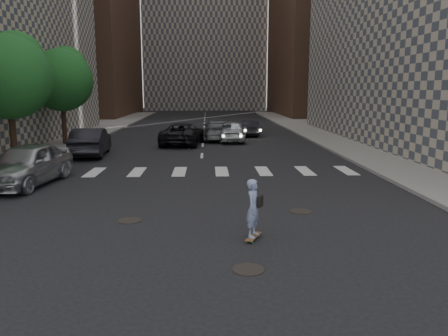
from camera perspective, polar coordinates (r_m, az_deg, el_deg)
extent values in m
plane|color=black|center=(12.04, -3.70, -8.48)|extent=(160.00, 160.00, 0.00)
cube|color=gray|center=(34.65, 22.00, 3.26)|extent=(13.00, 80.00, 0.15)
cube|color=black|center=(27.69, 21.04, 5.74)|extent=(0.30, 18.00, 4.00)
cylinder|color=#382619|center=(24.57, -25.83, 3.85)|extent=(0.32, 0.32, 2.80)
sphere|color=#1C5422|center=(24.47, -26.37, 10.61)|extent=(4.20, 4.20, 4.20)
sphere|color=#1C5422|center=(24.98, -25.54, 12.72)|extent=(2.80, 2.80, 2.80)
cylinder|color=#382619|center=(32.03, -20.16, 5.52)|extent=(0.32, 0.32, 2.80)
sphere|color=#1C5422|center=(31.95, -20.48, 10.70)|extent=(4.20, 4.20, 4.20)
sphere|color=#1C5422|center=(32.49, -19.91, 12.31)|extent=(2.80, 2.80, 2.80)
cylinder|color=black|center=(9.74, 3.18, -13.09)|extent=(0.70, 0.70, 0.02)
cylinder|color=black|center=(13.38, -12.22, -6.72)|extent=(0.70, 0.70, 0.02)
cylinder|color=black|center=(14.25, 9.96, -5.58)|extent=(0.70, 0.70, 0.02)
cube|color=brown|center=(11.55, 3.85, -8.92)|extent=(0.51, 0.81, 0.02)
cylinder|color=green|center=(11.33, 3.03, -9.55)|extent=(0.05, 0.06, 0.05)
cylinder|color=green|center=(11.29, 3.72, -9.64)|extent=(0.05, 0.06, 0.05)
cylinder|color=green|center=(11.84, 3.96, -8.67)|extent=(0.05, 0.06, 0.05)
cylinder|color=green|center=(11.80, 4.62, -8.75)|extent=(0.05, 0.06, 0.05)
imported|color=#8EA0CF|center=(11.32, 3.89, -5.25)|extent=(0.56, 0.65, 1.52)
cube|color=black|center=(11.26, 4.76, -4.36)|extent=(0.19, 0.26, 0.29)
imported|color=#A8ABAF|center=(19.44, -24.32, 0.46)|extent=(2.66, 5.25, 1.72)
imported|color=black|center=(26.73, -17.01, 3.28)|extent=(2.15, 5.08, 1.63)
imported|color=#575A5E|center=(33.55, -0.73, 5.02)|extent=(2.36, 5.47, 1.57)
imported|color=black|center=(30.86, -5.41, 4.47)|extent=(3.16, 5.74, 1.52)
imported|color=silver|center=(32.48, 0.85, 4.88)|extent=(2.09, 4.79, 1.60)
imported|color=black|center=(36.71, 3.43, 5.27)|extent=(1.67, 4.11, 1.33)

